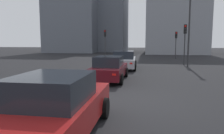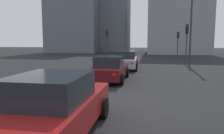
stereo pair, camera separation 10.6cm
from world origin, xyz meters
name	(u,v)px [view 2 (the right image)]	position (x,y,z in m)	size (l,w,h in m)	color
ground_plane	(134,105)	(0.00, 0.00, -0.10)	(160.00, 160.00, 0.20)	black
car_silver_right_lead	(125,60)	(10.32, 1.47, 0.76)	(4.80, 2.24, 1.57)	#A8AAB2
car_maroon_right_second	(110,69)	(4.60, 1.81, 0.72)	(4.37, 2.04, 1.49)	#510F16
car_red_right_third	(54,107)	(-3.32, 1.78, 0.76)	(4.54, 2.10, 1.59)	maroon
traffic_light_near_left	(187,36)	(14.09, -4.22, 2.93)	(0.32, 0.30, 4.07)	#2D2D30
traffic_light_near_right	(178,39)	(22.71, -4.52, 2.71)	(0.32, 0.30, 3.76)	#2D2D30
traffic_light_far_left	(107,38)	(20.48, 5.15, 2.86)	(0.32, 0.28, 3.98)	#2D2D30
street_lamp_kerbside	(191,24)	(12.55, -4.30, 4.00)	(0.56, 0.36, 6.72)	#2D2D30
building_facade_left	(176,14)	(38.57, -6.00, 8.04)	(14.40, 11.47, 16.07)	gray
building_facade_center	(107,24)	(45.62, 10.00, 6.93)	(13.58, 10.70, 13.87)	slate
building_facade_right	(77,19)	(39.84, 16.00, 7.69)	(12.01, 11.13, 15.38)	slate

